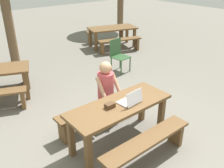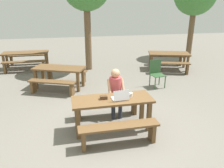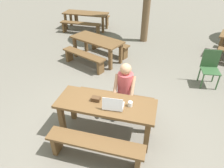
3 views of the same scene
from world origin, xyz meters
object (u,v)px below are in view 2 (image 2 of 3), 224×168
Objects in this scene: picnic_table_front at (112,104)px; picnic_table_mid at (59,71)px; picnic_table_distant at (169,55)px; picnic_table_rear at (26,55)px; laptop at (120,97)px; coffee_mug at (131,95)px; plastic_chair at (157,73)px; small_pouch at (104,97)px; person_seated at (116,89)px.

picnic_table_front is 3.24m from picnic_table_mid.
picnic_table_rear is at bearing -176.63° from picnic_table_distant.
picnic_table_front is 0.26m from laptop.
picnic_table_mid is at bearing -147.00° from picnic_table_distant.
laptop is at bearing -157.16° from coffee_mug.
picnic_table_front is 4.81× the size of laptop.
plastic_chair is at bearing 55.46° from coffee_mug.
picnic_table_front is 11.59× the size of small_pouch.
picnic_table_front is at bearing -176.24° from coffee_mug.
picnic_table_front is 5.54m from picnic_table_distant.
small_pouch is 0.17× the size of plastic_chair.
small_pouch is 3.17m from picnic_table_mid.
picnic_table_rear reaches higher than picnic_table_mid.
laptop reaches higher than picnic_table_distant.
picnic_table_distant is at bearing 51.60° from picnic_table_front.
picnic_table_front is at bearing -45.70° from picnic_table_mid.
small_pouch is at bearing -48.83° from picnic_table_mid.
picnic_table_mid is (-1.35, 3.10, -0.22)m from laptop.
picnic_table_rear is at bearing 114.56° from picnic_table_front.
laptop reaches higher than picnic_table_rear.
coffee_mug is at bearing -131.40° from plastic_chair.
coffee_mug is at bearing -68.86° from person_seated.
picnic_table_front is at bearing -109.69° from person_seated.
picnic_table_rear is at bearing 137.66° from plastic_chair.
coffee_mug reaches higher than picnic_table_distant.
picnic_table_distant is (1.35, 1.91, 0.13)m from plastic_chair.
person_seated is (0.05, 0.68, -0.08)m from laptop.
laptop is at bearing -16.05° from small_pouch.
plastic_chair is (1.66, 2.41, -0.32)m from coffee_mug.
laptop reaches higher than picnic_table_mid.
small_pouch is 5.66m from picnic_table_distant.
person_seated reaches higher than coffee_mug.
picnic_table_distant reaches higher than picnic_table_rear.
laptop is 0.30× the size of person_seated.
picnic_table_front is 0.26m from small_pouch.
picnic_table_distant is at bearing -131.02° from laptop.
laptop is 4.13× the size of coffee_mug.
small_pouch is at bearing -178.66° from coffee_mug.
coffee_mug is 6.57m from picnic_table_rear.
picnic_table_mid is 0.98× the size of picnic_table_distant.
person_seated is 1.36× the size of plastic_chair.
person_seated is (0.21, 0.60, 0.11)m from picnic_table_front.
picnic_table_rear is (-2.87, 5.22, -0.13)m from person_seated.
picnic_table_mid is (-1.41, 2.41, -0.14)m from person_seated.
laptop is 0.37m from small_pouch.
plastic_chair reaches higher than small_pouch.
laptop is 2.41× the size of small_pouch.
picnic_table_mid is (-1.00, 3.00, -0.20)m from small_pouch.
small_pouch is 0.71m from person_seated.
plastic_chair is at bearing 46.70° from small_pouch.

